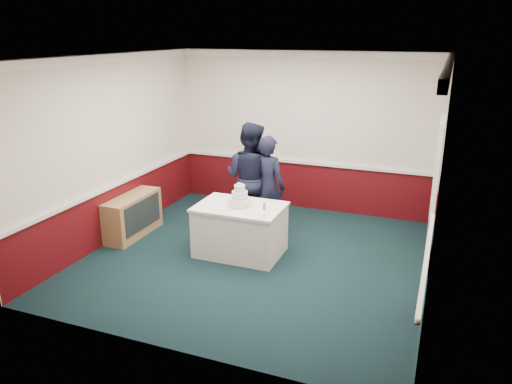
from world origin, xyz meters
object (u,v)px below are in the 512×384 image
(wedding_cake, at_px, (240,199))
(cake_knife, at_px, (233,209))
(person_man, at_px, (250,178))
(champagne_flute, at_px, (264,207))
(person_woman, at_px, (268,186))
(sideboard, at_px, (133,216))
(cake_table, at_px, (240,229))

(wedding_cake, distance_m, cake_knife, 0.23)
(wedding_cake, xyz_separation_m, person_man, (-0.21, 0.94, 0.05))
(wedding_cake, height_order, cake_knife, wedding_cake)
(champagne_flute, height_order, person_woman, person_woman)
(person_man, height_order, person_woman, person_man)
(sideboard, relative_size, champagne_flute, 5.85)
(person_man, bearing_deg, cake_table, 111.29)
(cake_knife, bearing_deg, wedding_cake, 83.80)
(wedding_cake, height_order, person_woman, person_woman)
(wedding_cake, relative_size, champagne_flute, 1.78)
(cake_knife, xyz_separation_m, person_man, (-0.18, 1.14, 0.16))
(sideboard, relative_size, cake_table, 0.91)
(champagne_flute, xyz_separation_m, person_man, (-0.71, 1.22, 0.02))
(wedding_cake, relative_size, person_woman, 0.21)
(sideboard, relative_size, person_man, 0.63)
(cake_table, height_order, wedding_cake, wedding_cake)
(wedding_cake, height_order, champagne_flute, wedding_cake)
(sideboard, distance_m, person_man, 2.09)
(person_woman, bearing_deg, cake_knife, 93.02)
(sideboard, distance_m, champagne_flute, 2.56)
(sideboard, height_order, person_man, person_man)
(wedding_cake, relative_size, person_man, 0.19)
(wedding_cake, relative_size, cake_knife, 1.65)
(person_man, xyz_separation_m, person_woman, (0.33, -0.05, -0.09))
(sideboard, bearing_deg, person_man, 27.52)
(cake_knife, relative_size, person_woman, 0.13)
(sideboard, relative_size, person_woman, 0.70)
(cake_table, height_order, person_man, person_man)
(cake_table, xyz_separation_m, person_woman, (0.13, 0.90, 0.46))
(cake_knife, bearing_deg, person_man, 101.15)
(cake_knife, bearing_deg, champagne_flute, -6.26)
(champagne_flute, bearing_deg, wedding_cake, 150.75)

